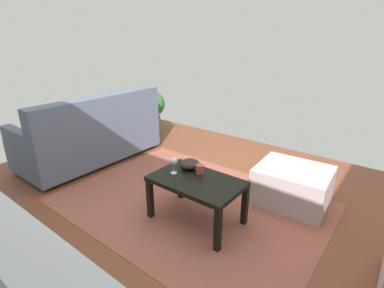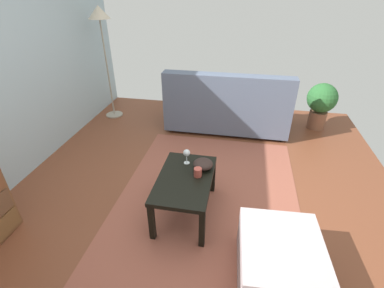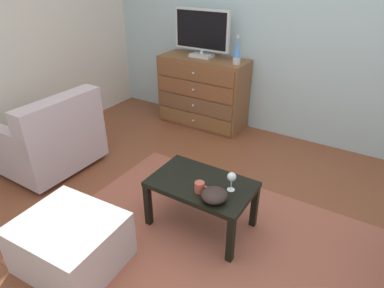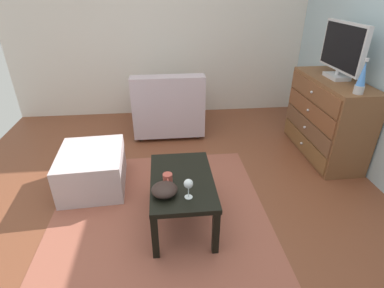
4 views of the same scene
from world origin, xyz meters
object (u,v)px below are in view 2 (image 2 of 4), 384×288
at_px(couch_large, 227,107).
at_px(ottoman, 279,262).
at_px(wine_glass, 187,153).
at_px(potted_plant, 321,102).
at_px(standing_lamp, 100,24).
at_px(coffee_table, 185,183).
at_px(mug, 198,172).
at_px(bowl_decorative, 203,164).

distance_m(couch_large, ottoman, 2.60).
relative_size(couch_large, ottoman, 2.61).
height_order(wine_glass, potted_plant, potted_plant).
distance_m(wine_glass, potted_plant, 2.59).
height_order(standing_lamp, potted_plant, standing_lamp).
distance_m(coffee_table, wine_glass, 0.30).
distance_m(coffee_table, mug, 0.16).
distance_m(bowl_decorative, standing_lamp, 2.80).
height_order(couch_large, ottoman, couch_large).
bearing_deg(standing_lamp, ottoman, -136.06).
bearing_deg(standing_lamp, potted_plant, -87.38).
xyz_separation_m(wine_glass, standing_lamp, (1.82, 1.66, 0.93)).
distance_m(coffee_table, potted_plant, 2.75).
relative_size(coffee_table, wine_glass, 5.21).
height_order(coffee_table, potted_plant, potted_plant).
bearing_deg(potted_plant, mug, 144.64).
bearing_deg(couch_large, potted_plant, -78.97).
xyz_separation_m(coffee_table, ottoman, (-0.59, -0.85, -0.18)).
xyz_separation_m(coffee_table, standing_lamp, (2.06, 1.70, 1.10)).
bearing_deg(couch_large, ottoman, -166.57).
bearing_deg(bowl_decorative, coffee_table, 143.70).
relative_size(ottoman, potted_plant, 0.97).
bearing_deg(ottoman, potted_plant, -15.89).
bearing_deg(coffee_table, couch_large, -7.20).
bearing_deg(wine_glass, mug, -142.36).
xyz_separation_m(couch_large, standing_lamp, (0.12, 1.94, 1.12)).
xyz_separation_m(ottoman, standing_lamp, (2.64, 2.55, 1.28)).
bearing_deg(potted_plant, bowl_decorative, 143.33).
relative_size(coffee_table, potted_plant, 1.14).
height_order(coffee_table, wine_glass, wine_glass).
bearing_deg(standing_lamp, wine_glass, -137.48).
bearing_deg(potted_plant, couch_large, 101.03).
distance_m(mug, bowl_decorative, 0.14).
relative_size(wine_glass, ottoman, 0.22).
distance_m(wine_glass, couch_large, 1.73).
relative_size(bowl_decorative, couch_large, 0.11).
bearing_deg(wine_glass, couch_large, -9.36).
bearing_deg(mug, bowl_decorative, -11.35).
xyz_separation_m(wine_glass, bowl_decorative, (-0.05, -0.17, -0.07)).
distance_m(coffee_table, ottoman, 1.05).
relative_size(mug, standing_lamp, 0.07).
bearing_deg(ottoman, couch_large, 13.43).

